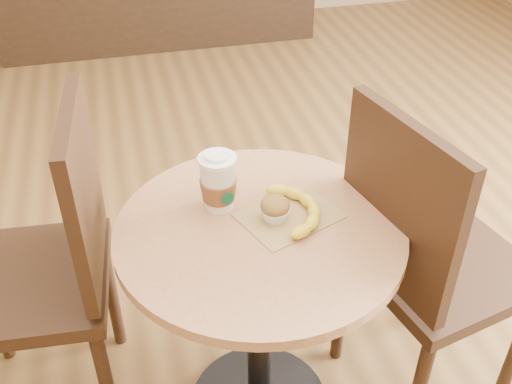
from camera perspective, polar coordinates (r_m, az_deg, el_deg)
cafe_table at (r=1.64m, az=0.34°, el=-8.85°), size 0.74×0.74×0.75m
chair_left at (r=1.77m, az=-19.16°, el=-6.52°), size 0.49×0.49×1.03m
chair_right at (r=1.76m, az=15.78°, el=-6.05°), size 0.54×0.54×1.03m
kraft_bag at (r=1.54m, az=3.18°, el=-2.27°), size 0.29×0.26×0.00m
coffee_cup at (r=1.53m, az=-3.62°, el=0.77°), size 0.10×0.10×0.16m
muffin at (r=1.50m, az=1.83°, el=-1.62°), size 0.08×0.08×0.07m
banana at (r=1.54m, az=4.15°, el=-1.56°), size 0.14×0.25×0.03m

